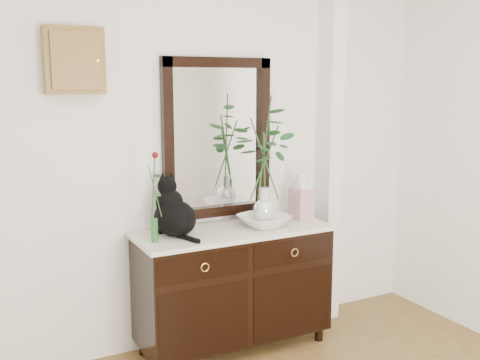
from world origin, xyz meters
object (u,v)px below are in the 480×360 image
lotus_bowl (264,221)px  ginger_jar (301,194)px  sideboard (233,282)px  cat (175,206)px

lotus_bowl → ginger_jar: 0.39m
sideboard → lotus_bowl: 0.47m
cat → ginger_jar: 0.97m
sideboard → ginger_jar: size_ratio=3.71×
cat → ginger_jar: size_ratio=1.08×
cat → lotus_bowl: cat is taller
sideboard → cat: size_ratio=3.44×
lotus_bowl → ginger_jar: ginger_jar is taller
ginger_jar → cat: bearing=-179.4°
cat → ginger_jar: cat is taller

